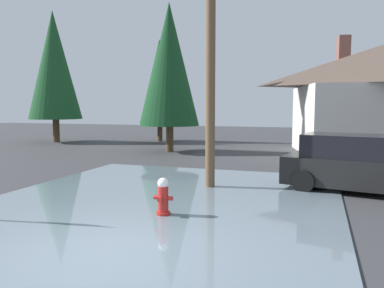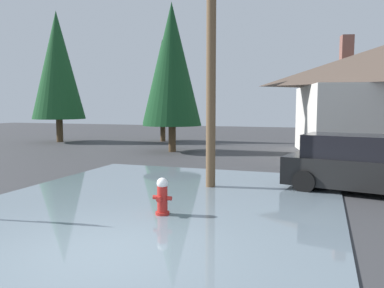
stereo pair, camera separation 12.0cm
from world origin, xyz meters
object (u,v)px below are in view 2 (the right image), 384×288
Objects in this scene: parked_car at (362,165)px; pine_tree_mid_left at (172,65)px; pine_tree_short_left at (58,66)px; fire_hydrant at (162,197)px; utility_pole at (211,11)px; pine_tree_tall_left at (163,82)px.

pine_tree_mid_left is at bearing 139.87° from parked_car.
parked_car is 0.53× the size of pine_tree_short_left.
fire_hydrant is 5.71m from utility_pole.
pine_tree_mid_left is at bearing 118.87° from utility_pole.
fire_hydrant is 0.11× the size of pine_tree_mid_left.
utility_pole is at bearing -61.13° from pine_tree_mid_left.
pine_tree_tall_left is (-11.58, 12.77, 3.30)m from parked_car.
utility_pole is 1.14× the size of pine_tree_short_left.
pine_tree_tall_left is (-7.38, 13.60, -1.06)m from utility_pole.
pine_tree_short_left reaches higher than fire_hydrant.
pine_tree_short_left reaches higher than pine_tree_mid_left.
fire_hydrant is 12.89m from pine_tree_mid_left.
utility_pole is at bearing -61.53° from pine_tree_tall_left.
parked_car is at bearing 42.82° from fire_hydrant.
utility_pole is 15.51m from pine_tree_tall_left.
parked_car is at bearing -47.79° from pine_tree_tall_left.
pine_tree_short_left reaches higher than parked_car.
fire_hydrant is at bearing -46.05° from pine_tree_short_left.
fire_hydrant is 0.10× the size of pine_tree_short_left.
utility_pole is at bearing -168.78° from parked_car.
pine_tree_tall_left is at bearing 132.21° from parked_car.
utility_pole reaches higher than fire_hydrant.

